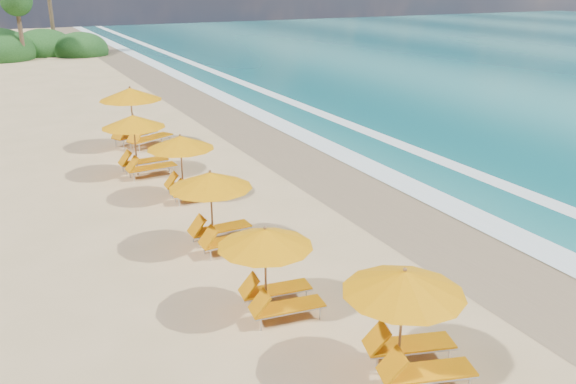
{
  "coord_description": "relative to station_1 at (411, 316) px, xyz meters",
  "views": [
    {
      "loc": [
        -6.96,
        -13.99,
        6.84
      ],
      "look_at": [
        0.0,
        0.0,
        1.2
      ],
      "focal_mm": 37.25,
      "sensor_mm": 36.0,
      "label": 1
    }
  ],
  "objects": [
    {
      "name": "station_2",
      "position": [
        -1.26,
        3.04,
        -0.08
      ],
      "size": [
        2.36,
        2.23,
        2.04
      ],
      "rotation": [
        0.0,
        0.0,
        -0.12
      ],
      "color": "olive",
      "rests_on": "ground"
    },
    {
      "name": "station_5",
      "position": [
        -1.48,
        13.88,
        0.06
      ],
      "size": [
        2.6,
        2.43,
        2.3
      ],
      "rotation": [
        0.0,
        0.0,
        0.08
      ],
      "color": "olive",
      "rests_on": "ground"
    },
    {
      "name": "surf_foam",
      "position": [
        7.67,
        6.78,
        -1.2
      ],
      "size": [
        4.0,
        160.0,
        0.01
      ],
      "color": "white",
      "rests_on": "ground"
    },
    {
      "name": "station_1",
      "position": [
        0.0,
        0.0,
        0.0
      ],
      "size": [
        2.75,
        2.67,
        2.19
      ],
      "rotation": [
        0.0,
        0.0,
        -0.28
      ],
      "color": "olive",
      "rests_on": "ground"
    },
    {
      "name": "station_4",
      "position": [
        -0.72,
        10.71,
        -0.01
      ],
      "size": [
        2.38,
        2.2,
        2.18
      ],
      "rotation": [
        0.0,
        0.0,
        -0.03
      ],
      "color": "olive",
      "rests_on": "ground"
    },
    {
      "name": "station_3",
      "position": [
        -1.15,
        6.67,
        0.01
      ],
      "size": [
        2.41,
        2.23,
        2.21
      ],
      "rotation": [
        0.0,
        0.0,
        0.03
      ],
      "color": "olive",
      "rests_on": "ground"
    },
    {
      "name": "ground",
      "position": [
        0.97,
        6.78,
        -1.23
      ],
      "size": [
        160.0,
        160.0,
        0.0
      ],
      "primitive_type": "plane",
      "color": "tan",
      "rests_on": "ground"
    },
    {
      "name": "station_6",
      "position": [
        -0.71,
        17.76,
        0.24
      ],
      "size": [
        3.46,
        3.45,
        2.62
      ],
      "rotation": [
        0.0,
        0.0,
        0.46
      ],
      "color": "olive",
      "rests_on": "ground"
    },
    {
      "name": "wet_sand",
      "position": [
        4.97,
        6.78,
        -1.22
      ],
      "size": [
        4.0,
        160.0,
        0.01
      ],
      "primitive_type": "cube",
      "color": "#897252",
      "rests_on": "ground"
    }
  ]
}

